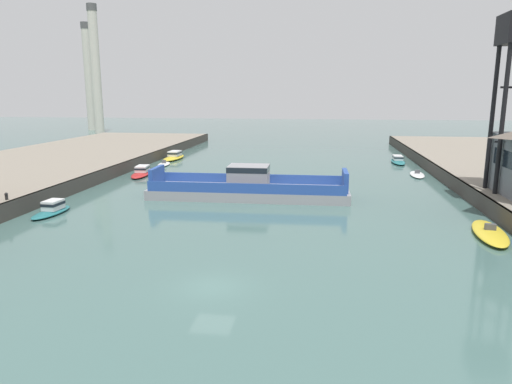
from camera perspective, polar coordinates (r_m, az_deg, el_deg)
name	(u,v)px	position (r m, az deg, el deg)	size (l,w,h in m)	color
ground_plane	(212,287)	(29.35, -5.37, -11.49)	(400.00, 400.00, 0.00)	#476B66
chain_ferry	(249,188)	(53.31, -0.90, 0.52)	(22.82, 6.69, 3.71)	#939399
moored_boat_near_left	(417,174)	(71.70, 19.13, 2.05)	(2.38, 6.39, 0.85)	white
moored_boat_near_right	(398,160)	(84.10, 16.98, 3.74)	(2.15, 7.46, 1.26)	#237075
moored_boat_mid_left	(164,164)	(79.22, -11.21, 3.37)	(2.35, 5.17, 0.89)	white
moored_boat_mid_right	(142,172)	(70.26, -13.81, 2.43)	(3.44, 8.20, 1.34)	red
moored_boat_far_left	(490,233)	(43.64, 26.71, -4.47)	(3.47, 8.42, 1.05)	yellow
moored_boat_far_right	(174,156)	(86.26, -10.01, 4.32)	(2.90, 8.40, 1.48)	yellow
moored_boat_upstream_a	(52,209)	(50.27, -23.71, -1.92)	(2.23, 5.74, 1.34)	#237075
bollard_left_far	(6,196)	(50.25, -28.25, -0.41)	(0.32, 0.32, 0.71)	black
smokestack_distant_a	(96,66)	(151.31, -19.06, 14.33)	(2.93, 2.93, 37.42)	beige
smokestack_distant_b	(89,74)	(164.45, -19.81, 13.44)	(2.91, 2.91, 34.02)	beige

